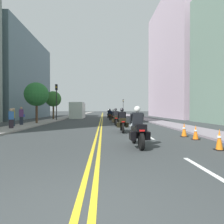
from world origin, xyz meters
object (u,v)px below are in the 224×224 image
at_px(motorcycle_3, 113,117).
at_px(street_tree_1, 53,99).
at_px(motorcycle_6, 110,114).
at_px(pedestrian_0, 11,119).
at_px(traffic_cone_2, 219,140).
at_px(traffic_light_far, 123,104).
at_px(motorcycle_1, 122,122).
at_px(motorcycle_0, 138,131).
at_px(traffic_cone_1, 184,130).
at_px(pedestrian_1, 14,117).
at_px(parked_truck, 78,111).
at_px(traffic_cone_0, 196,132).
at_px(motorcycle_7, 109,113).
at_px(traffic_light_near, 56,96).
at_px(motorcycle_2, 116,119).
at_px(pedestrian_2, 21,116).
at_px(motorcycle_5, 110,115).
at_px(street_tree_0, 37,94).
at_px(motorcycle_4, 110,116).

distance_m(motorcycle_3, street_tree_1, 10.66).
xyz_separation_m(motorcycle_6, pedestrian_0, (-8.32, -22.68, 0.18)).
distance_m(traffic_cone_2, pedestrian_0, 13.69).
bearing_deg(traffic_light_far, motorcycle_1, -96.26).
distance_m(motorcycle_0, traffic_cone_1, 4.19).
bearing_deg(pedestrian_1, parked_truck, -31.16).
distance_m(motorcycle_1, traffic_cone_1, 4.04).
bearing_deg(pedestrian_0, traffic_cone_0, -61.52).
relative_size(motorcycle_7, traffic_light_near, 0.43).
height_order(motorcycle_2, pedestrian_2, pedestrian_2).
xyz_separation_m(traffic_cone_1, parked_truck, (-9.17, 23.80, 0.89)).
bearing_deg(motorcycle_7, motorcycle_2, -88.90).
xyz_separation_m(motorcycle_5, traffic_cone_1, (3.44, -21.97, -0.26)).
xyz_separation_m(motorcycle_7, parked_truck, (-5.84, -8.18, 0.61)).
xyz_separation_m(traffic_cone_1, street_tree_1, (-11.99, 17.66, 2.73)).
xyz_separation_m(street_tree_1, parked_truck, (2.82, 6.14, -1.84)).
relative_size(motorcycle_5, street_tree_1, 0.51).
bearing_deg(traffic_cone_1, motorcycle_3, 105.71).
height_order(traffic_cone_1, street_tree_0, street_tree_0).
height_order(motorcycle_2, traffic_cone_1, motorcycle_2).
distance_m(motorcycle_6, pedestrian_2, 21.45).
distance_m(motorcycle_0, motorcycle_2, 10.09).
bearing_deg(pedestrian_1, traffic_cone_1, -137.29).
xyz_separation_m(motorcycle_5, street_tree_1, (-8.55, -4.31, 2.47)).
distance_m(motorcycle_1, motorcycle_7, 29.64).
xyz_separation_m(motorcycle_3, motorcycle_7, (0.02, 20.06, 0.01)).
bearing_deg(pedestrian_1, motorcycle_1, -133.27).
xyz_separation_m(motorcycle_5, traffic_cone_2, (3.24, -25.46, -0.25)).
distance_m(motorcycle_3, motorcycle_4, 4.93).
height_order(traffic_light_near, street_tree_0, traffic_light_near).
relative_size(motorcycle_0, motorcycle_6, 0.91).
height_order(traffic_light_near, pedestrian_2, traffic_light_near).
bearing_deg(traffic_cone_0, street_tree_0, 137.46).
bearing_deg(pedestrian_0, motorcycle_2, -16.15).
height_order(motorcycle_3, parked_truck, parked_truck).
relative_size(motorcycle_5, parked_truck, 0.34).
bearing_deg(motorcycle_5, traffic_light_far, 80.81).
bearing_deg(traffic_cone_1, traffic_light_far, 88.34).
bearing_deg(street_tree_0, parked_truck, 80.02).
bearing_deg(traffic_cone_0, motorcycle_2, 112.71).
height_order(traffic_cone_1, traffic_cone_2, traffic_cone_2).
distance_m(motorcycle_7, street_tree_0, 23.86).
bearing_deg(pedestrian_2, traffic_cone_0, -46.28).
xyz_separation_m(motorcycle_0, motorcycle_3, (-0.19, 14.66, -0.01)).
bearing_deg(motorcycle_6, motorcycle_3, -91.88).
xyz_separation_m(motorcycle_2, traffic_light_near, (-7.58, 8.05, 2.76)).
bearing_deg(street_tree_1, motorcycle_5, 26.76).
distance_m(traffic_cone_2, street_tree_0, 17.71).
xyz_separation_m(motorcycle_2, motorcycle_3, (0.03, 4.57, -0.01)).
relative_size(motorcycle_4, traffic_cone_2, 2.76).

